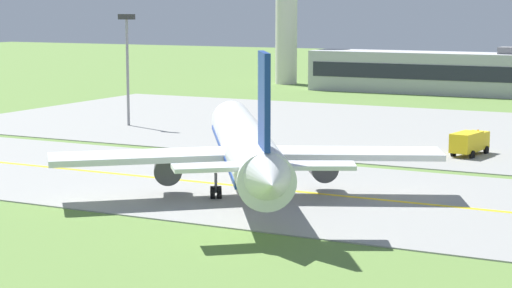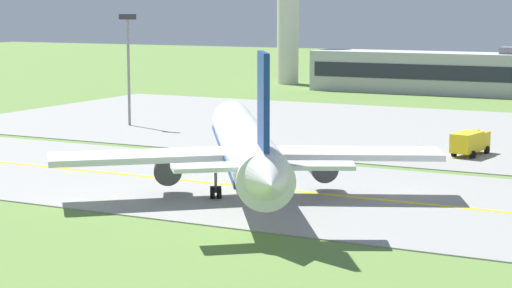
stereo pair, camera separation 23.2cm
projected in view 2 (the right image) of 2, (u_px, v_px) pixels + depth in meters
ground_plane at (270, 190)px, 79.89m from camera, size 500.00×500.00×0.00m
taxiway_strip at (270, 189)px, 79.88m from camera, size 240.00×28.00×0.10m
apron_pad at (496, 136)px, 112.41m from camera, size 140.00×52.00×0.10m
taxiway_centreline at (270, 189)px, 79.87m from camera, size 220.00×0.60×0.01m
airplane_lead at (246, 146)px, 77.18m from camera, size 29.46×35.30×12.70m
service_truck_fuel at (470, 142)px, 97.73m from camera, size 3.09×6.25×2.60m
terminal_building at (453, 73)px, 166.61m from camera, size 52.25×9.54×8.65m
apron_light_mast at (128, 55)px, 121.14m from camera, size 2.40×0.50×14.70m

